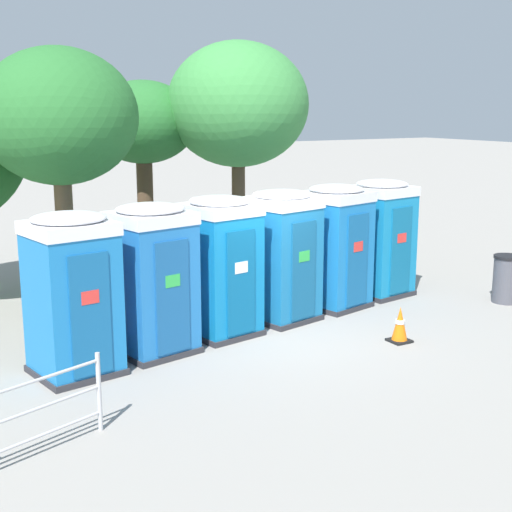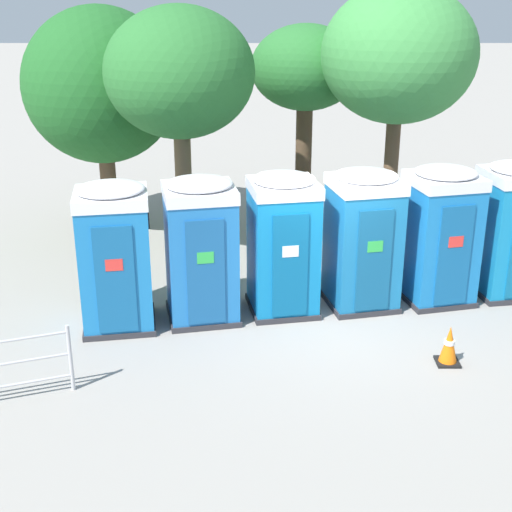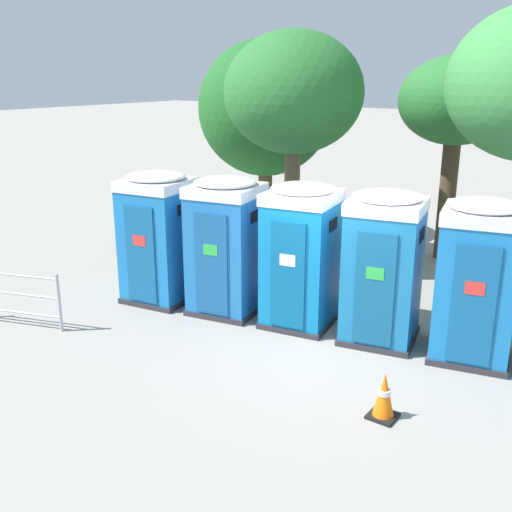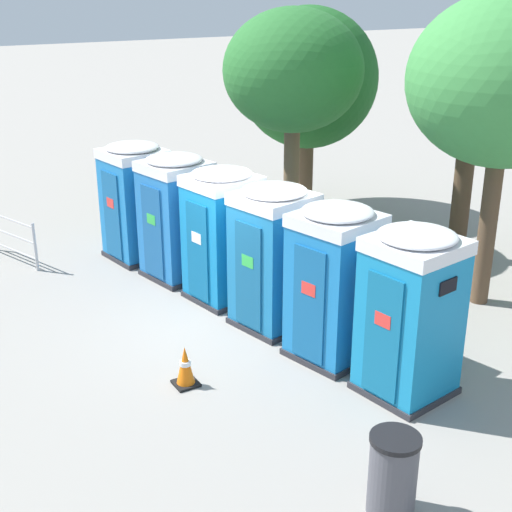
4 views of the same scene
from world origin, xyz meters
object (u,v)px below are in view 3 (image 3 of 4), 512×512
Objects in this scene: portapotty_2 at (301,255)px; street_tree_1 at (456,104)px; portapotty_1 at (226,245)px; portapotty_4 at (477,280)px; portapotty_0 at (158,237)px; street_tree_0 at (266,109)px; traffic_cone at (384,396)px; event_barrier at (10,295)px; street_tree_3 at (294,94)px; portapotty_3 at (383,267)px.

portapotty_2 is 5.93m from street_tree_1.
portapotty_1 is 4.38m from portapotty_4.
street_tree_1 reaches higher than portapotty_0.
portapotty_0 is 5.69m from street_tree_0.
portapotty_2 is at bearing 142.07° from traffic_cone.
portapotty_4 reaches higher than event_barrier.
portapotty_2 is 3.97× the size of traffic_cone.
portapotty_3 is at bearing -36.86° from street_tree_3.
portapotty_1 is 5.86m from street_tree_0.
portapotty_0 is 1.31× the size of event_barrier.
street_tree_0 reaches higher than portapotty_2.
portapotty_0 is 7.37m from street_tree_1.
portapotty_0 is at bearing 63.31° from event_barrier.
street_tree_1 is at bearing 82.72° from portapotty_2.
event_barrier is (-2.09, -5.91, -3.29)m from street_tree_3.
portapotty_4 is (4.31, 0.77, 0.00)m from portapotty_1.
portapotty_2 is 1.00× the size of portapotty_3.
portapotty_0 is at bearing -169.32° from portapotty_4.
street_tree_1 is 8.29m from traffic_cone.
event_barrier is at bearing -116.69° from portapotty_0.
street_tree_3 reaches higher than portapotty_4.
portapotty_1 reaches higher than traffic_cone.
street_tree_1 is 7.35× the size of traffic_cone.
portapotty_0 is 5.84m from portapotty_4.
event_barrier is at bearing -133.73° from portapotty_1.
portapotty_0 is 4.37m from street_tree_3.
portapotty_2 is at bearing 12.17° from portapotty_0.
street_tree_3 is 7.08m from event_barrier.
portapotty_4 is 0.49× the size of street_tree_3.
portapotty_1 is (1.43, 0.32, -0.00)m from portapotty_0.
street_tree_0 is at bearing 149.23° from portapotty_4.
portapotty_3 reaches higher than traffic_cone.
street_tree_1 is at bearing 98.26° from portapotty_3.
portapotty_1 is 6.52m from street_tree_1.
portapotty_3 is 6.50m from event_barrier.
event_barrier is at bearing -170.41° from traffic_cone.
portapotty_1 is at bearing 157.10° from traffic_cone.
portapotty_0 is at bearing -167.83° from portapotty_2.
portapotty_1 is at bearing 12.50° from portapotty_0.
street_tree_1 is (0.69, 5.40, 2.35)m from portapotty_2.
event_barrier is at bearing -149.06° from portapotty_3.
portapotty_2 is at bearing -170.81° from portapotty_4.
traffic_cone is (4.54, -4.79, -3.55)m from street_tree_3.
street_tree_3 is at bearing 143.14° from portapotty_3.
portapotty_0 is 0.54× the size of street_tree_1.
portapotty_0 is at bearing 165.86° from traffic_cone.
street_tree_1 is at bearing 43.80° from street_tree_3.
portapotty_1 is at bearing -79.45° from street_tree_3.
street_tree_0 is 9.71m from traffic_cone.
event_barrier is at bearing -142.98° from portapotty_2.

